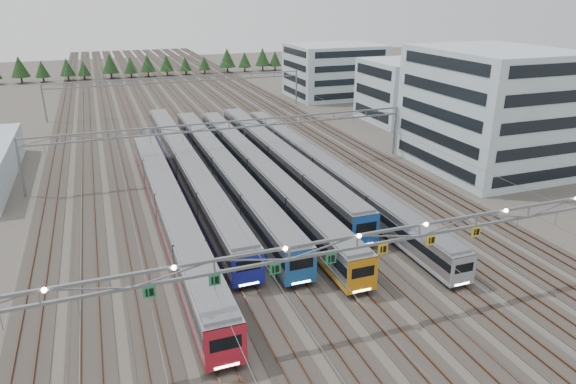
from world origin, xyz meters
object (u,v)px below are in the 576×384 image
object	(u,v)px
train_f	(321,167)
train_e	(278,157)
train_d	(258,170)
train_c	(223,169)
depot_bldg_mid	(402,91)
train_b	(187,166)
gantry_far	(179,84)
train_a	(169,207)
depot_bldg_north	(334,71)
gantry_mid	(229,131)
depot_bldg_south	(489,110)
gantry_near	(357,245)

from	to	relation	value
train_f	train_e	bearing A→B (deg)	128.59
train_d	train_e	xyz separation A→B (m)	(4.50, 4.24, 0.10)
train_c	depot_bldg_mid	size ratio (longest dim) A/B	3.70
train_b	gantry_far	world-z (taller)	gantry_far
train_a	depot_bldg_mid	distance (m)	64.47
depot_bldg_north	train_a	bearing A→B (deg)	-128.07
train_d	train_f	world-z (taller)	train_d
train_d	depot_bldg_mid	bearing A→B (deg)	34.03
train_e	train_f	world-z (taller)	train_e
train_d	gantry_mid	xyz separation A→B (m)	(-2.25, 6.51, 4.19)
depot_bldg_south	depot_bldg_mid	xyz separation A→B (m)	(4.67, 30.93, -2.66)
train_b	train_e	bearing A→B (deg)	-3.43
train_a	depot_bldg_mid	world-z (taller)	depot_bldg_mid
train_c	gantry_mid	xyz separation A→B (m)	(2.25, 4.63, 4.14)
depot_bldg_south	train_b	bearing A→B (deg)	168.29
train_c	depot_bldg_mid	xyz separation A→B (m)	(44.25, 24.96, 3.98)
train_a	depot_bldg_south	world-z (taller)	depot_bldg_south
depot_bldg_mid	depot_bldg_north	distance (m)	30.04
train_e	depot_bldg_north	xyz separation A→B (m)	(33.80, 52.61, 4.28)
train_f	depot_bldg_mid	distance (m)	41.97
train_c	gantry_near	size ratio (longest dim) A/B	1.05
train_b	train_c	bearing A→B (deg)	-35.13
depot_bldg_mid	gantry_far	bearing A→B (deg)	149.57
gantry_far	depot_bldg_mid	distance (m)	48.71
gantry_mid	depot_bldg_north	xyz separation A→B (m)	(40.55, 50.34, 0.20)
train_e	depot_bldg_south	bearing A→B (deg)	-15.24
gantry_far	depot_bldg_mid	world-z (taller)	depot_bldg_mid
train_c	train_d	distance (m)	4.88
gantry_near	depot_bldg_south	bearing A→B (deg)	38.30
train_d	depot_bldg_south	world-z (taller)	depot_bldg_south
depot_bldg_mid	depot_bldg_north	world-z (taller)	depot_bldg_north
depot_bldg_mid	train_a	bearing A→B (deg)	-145.84
train_a	train_c	world-z (taller)	train_a
gantry_mid	depot_bldg_south	xyz separation A→B (m)	(37.33, -10.60, 2.51)
train_a	train_f	world-z (taller)	train_a
gantry_far	train_e	bearing A→B (deg)	-81.87
train_c	depot_bldg_south	distance (m)	40.58
train_c	train_e	xyz separation A→B (m)	(9.00, 2.36, 0.05)
depot_bldg_south	train_c	bearing A→B (deg)	171.42
train_c	depot_bldg_south	world-z (taller)	depot_bldg_south
train_a	depot_bldg_north	size ratio (longest dim) A/B	2.45
gantry_far	depot_bldg_south	world-z (taller)	depot_bldg_south
train_b	train_e	xyz separation A→B (m)	(13.50, -0.81, 0.04)
train_d	train_a	bearing A→B (deg)	-145.46
train_d	gantry_near	world-z (taller)	gantry_near
train_f	depot_bldg_north	distance (m)	65.37
gantry_near	depot_bldg_mid	distance (m)	73.64
train_c	train_e	size ratio (longest dim) A/B	1.08
train_b	gantry_near	distance (m)	39.53
train_b	gantry_mid	bearing A→B (deg)	12.22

